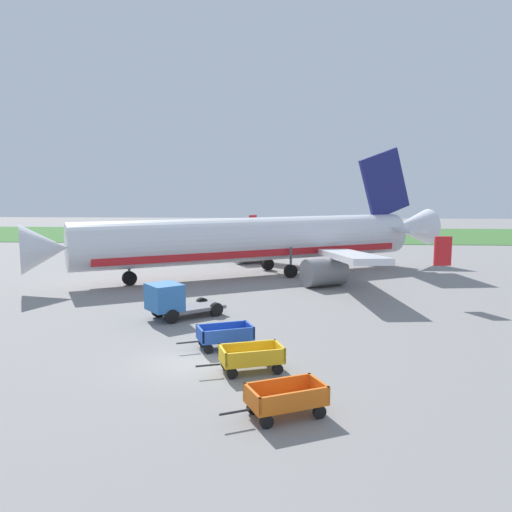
% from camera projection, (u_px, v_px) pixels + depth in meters
% --- Properties ---
extents(ground_plane, '(220.00, 220.00, 0.00)m').
position_uv_depth(ground_plane, '(190.00, 362.00, 22.16)').
color(ground_plane, gray).
extents(grass_strip, '(220.00, 28.00, 0.06)m').
position_uv_depth(grass_strip, '(261.00, 235.00, 83.52)').
color(grass_strip, '#3D7033').
rests_on(grass_strip, ground).
extents(airplane, '(34.73, 28.77, 11.34)m').
position_uv_depth(airplane, '(264.00, 240.00, 44.27)').
color(airplane, silver).
rests_on(airplane, ground).
extents(baggage_cart_nearest, '(3.52, 2.34, 1.07)m').
position_uv_depth(baggage_cart_nearest, '(286.00, 399.00, 16.86)').
color(baggage_cart_nearest, orange).
rests_on(baggage_cart_nearest, ground).
extents(baggage_cart_second_in_row, '(3.60, 2.13, 1.07)m').
position_uv_depth(baggage_cart_second_in_row, '(251.00, 358.00, 20.97)').
color(baggage_cart_second_in_row, gold).
rests_on(baggage_cart_second_in_row, ground).
extents(baggage_cart_third_in_row, '(3.57, 2.23, 1.07)m').
position_uv_depth(baggage_cart_third_in_row, '(225.00, 336.00, 24.10)').
color(baggage_cart_third_in_row, '#234CB2').
rests_on(baggage_cart_third_in_row, ground).
extents(service_truck_beside_carts, '(4.60, 4.21, 2.10)m').
position_uv_depth(service_truck_beside_carts, '(172.00, 300.00, 29.42)').
color(service_truck_beside_carts, slate).
rests_on(service_truck_beside_carts, ground).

